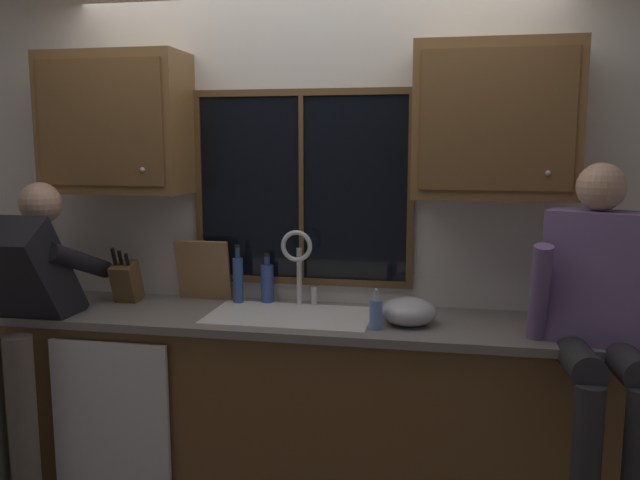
{
  "coord_description": "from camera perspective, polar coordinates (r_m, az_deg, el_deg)",
  "views": [
    {
      "loc": [
        0.69,
        -3.31,
        1.75
      ],
      "look_at": [
        0.11,
        -0.3,
        1.3
      ],
      "focal_mm": 36.32,
      "sensor_mm": 36.0,
      "label": 1
    }
  ],
  "objects": [
    {
      "name": "back_wall",
      "position": [
        3.48,
        -0.61,
        0.51
      ],
      "size": [
        5.85,
        0.12,
        2.55
      ],
      "primitive_type": "cube",
      "color": "silver",
      "rests_on": "floor"
    },
    {
      "name": "window_glass",
      "position": [
        3.4,
        -1.61,
        4.56
      ],
      "size": [
        1.1,
        0.02,
        0.95
      ],
      "primitive_type": "cube",
      "color": "black"
    },
    {
      "name": "window_frame_top",
      "position": [
        3.39,
        -1.68,
        12.89
      ],
      "size": [
        1.17,
        0.02,
        0.04
      ],
      "primitive_type": "cube",
      "color": "brown"
    },
    {
      "name": "window_frame_bottom",
      "position": [
        3.45,
        -1.61,
        -3.63
      ],
      "size": [
        1.17,
        0.02,
        0.04
      ],
      "primitive_type": "cube",
      "color": "brown"
    },
    {
      "name": "window_frame_left",
      "position": [
        3.55,
        -10.64,
        4.59
      ],
      "size": [
        0.03,
        0.02,
        0.95
      ],
      "primitive_type": "cube",
      "color": "brown"
    },
    {
      "name": "window_frame_right",
      "position": [
        3.31,
        8.02,
        4.38
      ],
      "size": [
        0.03,
        0.02,
        0.95
      ],
      "primitive_type": "cube",
      "color": "brown"
    },
    {
      "name": "window_mullion_center",
      "position": [
        3.38,
        -1.65,
        4.55
      ],
      "size": [
        0.02,
        0.02,
        0.95
      ],
      "primitive_type": "cube",
      "color": "brown"
    },
    {
      "name": "lower_cabinet_run",
      "position": [
        3.37,
        -1.81,
        -14.53
      ],
      "size": [
        3.45,
        0.58,
        0.88
      ],
      "primitive_type": "cube",
      "color": "brown",
      "rests_on": "floor"
    },
    {
      "name": "countertop",
      "position": [
        3.2,
        -1.93,
        -7.06
      ],
      "size": [
        3.51,
        0.62,
        0.04
      ],
      "primitive_type": "cube",
      "color": "slate",
      "rests_on": "lower_cabinet_run"
    },
    {
      "name": "dishwasher_front",
      "position": [
        3.38,
        -18.0,
        -14.56
      ],
      "size": [
        0.6,
        0.02,
        0.74
      ],
      "primitive_type": "cube",
      "color": "white"
    },
    {
      "name": "upper_cabinet_left",
      "position": [
        3.57,
        -17.53,
        9.75
      ],
      "size": [
        0.74,
        0.36,
        0.72
      ],
      "color": "brown"
    },
    {
      "name": "upper_cabinet_right",
      "position": [
        3.15,
        15.11,
        10.07
      ],
      "size": [
        0.74,
        0.36,
        0.72
      ],
      "color": "brown"
    },
    {
      "name": "sink",
      "position": [
        3.24,
        -2.69,
        -8.29
      ],
      "size": [
        0.8,
        0.46,
        0.21
      ],
      "color": "silver",
      "rests_on": "lower_cabinet_run"
    },
    {
      "name": "faucet",
      "position": [
        3.33,
        -1.87,
        -1.62
      ],
      "size": [
        0.18,
        0.09,
        0.4
      ],
      "color": "silver",
      "rests_on": "countertop"
    },
    {
      "name": "person_standing",
      "position": [
        3.45,
        -24.99,
        -5.63
      ],
      "size": [
        0.53,
        0.69,
        1.57
      ],
      "color": "#595147",
      "rests_on": "floor"
    },
    {
      "name": "person_sitting_on_counter",
      "position": [
        2.89,
        23.41,
        -5.28
      ],
      "size": [
        0.54,
        0.66,
        1.26
      ],
      "color": "#262628",
      "rests_on": "countertop"
    },
    {
      "name": "knife_block",
      "position": [
        3.6,
        -16.69,
        -3.57
      ],
      "size": [
        0.12,
        0.18,
        0.32
      ],
      "color": "brown",
      "rests_on": "countertop"
    },
    {
      "name": "cutting_board",
      "position": [
        3.53,
        -10.24,
        -2.65
      ],
      "size": [
        0.3,
        0.09,
        0.33
      ],
      "primitive_type": "cube",
      "rotation": [
        0.21,
        0.0,
        0.0
      ],
      "color": "#997047",
      "rests_on": "countertop"
    },
    {
      "name": "mixing_bowl",
      "position": [
        3.07,
        7.79,
        -6.26
      ],
      "size": [
        0.26,
        0.26,
        0.13
      ],
      "primitive_type": "ellipsoid",
      "color": "#B7B7BC",
      "rests_on": "countertop"
    },
    {
      "name": "soap_dispenser",
      "position": [
        2.97,
        4.95,
        -6.46
      ],
      "size": [
        0.06,
        0.07,
        0.19
      ],
      "color": "#668CCC",
      "rests_on": "countertop"
    },
    {
      "name": "bottle_green_glass",
      "position": [
        3.45,
        -4.67,
        -3.73
      ],
      "size": [
        0.07,
        0.07,
        0.26
      ],
      "color": "#334C8C",
      "rests_on": "countertop"
    },
    {
      "name": "bottle_tall_clear",
      "position": [
        3.46,
        -7.24,
        -3.42
      ],
      "size": [
        0.06,
        0.06,
        0.31
      ],
      "color": "#334C8C",
      "rests_on": "countertop"
    }
  ]
}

